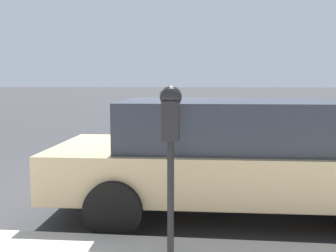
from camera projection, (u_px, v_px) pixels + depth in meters
ground_plane at (133, 189)px, 6.22m from camera, size 220.00×220.00×0.00m
parking_meter at (171, 128)px, 3.36m from camera, size 0.21×0.19×1.52m
car_tan at (240, 154)px, 5.00m from camera, size 2.18×4.89×1.46m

